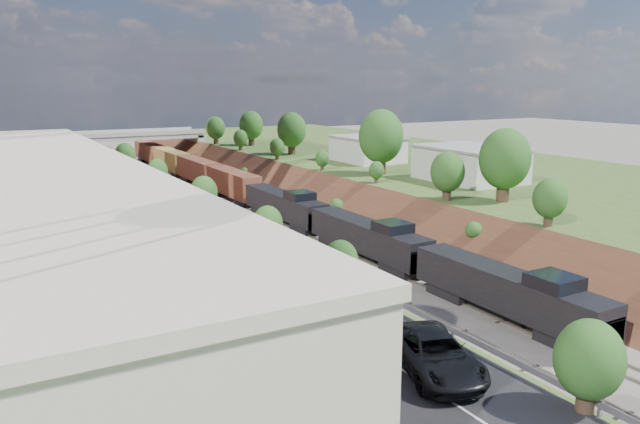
% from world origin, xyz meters
% --- Properties ---
extents(platform_right, '(44.00, 180.00, 5.00)m').
position_xyz_m(platform_right, '(33.00, 60.00, 2.50)').
color(platform_right, '#3C5422').
rests_on(platform_right, ground).
extents(embankment_left, '(10.00, 180.00, 10.00)m').
position_xyz_m(embankment_left, '(-11.00, 60.00, 0.00)').
color(embankment_left, brown).
rests_on(embankment_left, ground).
extents(embankment_right, '(10.00, 180.00, 10.00)m').
position_xyz_m(embankment_right, '(11.00, 60.00, 0.00)').
color(embankment_right, brown).
rests_on(embankment_right, ground).
extents(rail_left_track, '(1.58, 180.00, 0.18)m').
position_xyz_m(rail_left_track, '(-2.60, 60.00, 0.09)').
color(rail_left_track, gray).
rests_on(rail_left_track, ground).
extents(rail_right_track, '(1.58, 180.00, 0.18)m').
position_xyz_m(rail_right_track, '(2.60, 60.00, 0.09)').
color(rail_right_track, gray).
rests_on(rail_right_track, ground).
extents(road, '(8.00, 180.00, 0.10)m').
position_xyz_m(road, '(-15.50, 60.00, 5.05)').
color(road, black).
rests_on(road, platform_left).
extents(guardrail, '(0.10, 171.00, 0.70)m').
position_xyz_m(guardrail, '(-11.40, 59.80, 5.55)').
color(guardrail, '#99999E').
rests_on(guardrail, platform_left).
extents(commercial_building, '(14.30, 62.30, 7.00)m').
position_xyz_m(commercial_building, '(-28.00, 38.00, 8.51)').
color(commercial_building, maroon).
rests_on(commercial_building, platform_left).
extents(overpass, '(24.50, 8.30, 7.40)m').
position_xyz_m(overpass, '(0.00, 122.00, 4.92)').
color(overpass, gray).
rests_on(overpass, ground).
extents(white_building_near, '(9.00, 12.00, 4.00)m').
position_xyz_m(white_building_near, '(23.50, 52.00, 7.00)').
color(white_building_near, silver).
rests_on(white_building_near, platform_right).
extents(white_building_far, '(8.00, 10.00, 3.60)m').
position_xyz_m(white_building_far, '(23.00, 74.00, 6.80)').
color(white_building_far, silver).
rests_on(white_building_far, platform_right).
extents(tree_right_large, '(5.25, 5.25, 7.61)m').
position_xyz_m(tree_right_large, '(17.00, 40.00, 9.38)').
color(tree_right_large, '#473323').
rests_on(tree_right_large, platform_right).
extents(tree_left_crest, '(2.45, 2.45, 3.55)m').
position_xyz_m(tree_left_crest, '(-11.80, 20.00, 7.04)').
color(tree_left_crest, '#473323').
rests_on(tree_left_crest, platform_left).
extents(freight_train, '(2.89, 116.86, 4.55)m').
position_xyz_m(freight_train, '(2.60, 77.20, 2.48)').
color(freight_train, black).
rests_on(freight_train, ground).
extents(suv, '(4.50, 6.70, 1.71)m').
position_xyz_m(suv, '(-14.47, 13.18, 5.95)').
color(suv, black).
rests_on(suv, road).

